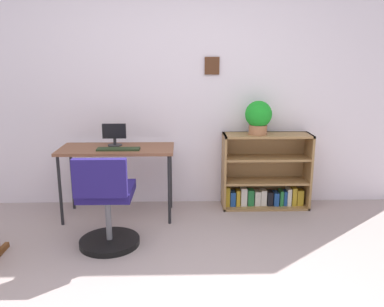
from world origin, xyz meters
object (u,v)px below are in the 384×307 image
(keyboard, at_px, (118,149))
(potted_plant_on_shelf, at_px, (258,116))
(bookshelf_low, at_px, (265,175))
(monitor, at_px, (114,135))
(desk, at_px, (117,154))
(office_chair, at_px, (106,207))

(keyboard, distance_m, potted_plant_on_shelf, 1.46)
(keyboard, height_order, bookshelf_low, bookshelf_low)
(monitor, height_order, keyboard, monitor)
(potted_plant_on_shelf, bearing_deg, desk, -172.15)
(desk, bearing_deg, keyboard, -72.18)
(desk, bearing_deg, potted_plant_on_shelf, 7.85)
(desk, distance_m, office_chair, 0.77)
(monitor, height_order, office_chair, monitor)
(monitor, relative_size, bookshelf_low, 0.25)
(potted_plant_on_shelf, bearing_deg, keyboard, -167.88)
(desk, bearing_deg, office_chair, -89.05)
(desk, height_order, office_chair, office_chair)
(monitor, bearing_deg, office_chair, -86.86)
(desk, height_order, potted_plant_on_shelf, potted_plant_on_shelf)
(office_chair, height_order, bookshelf_low, office_chair)
(bookshelf_low, bearing_deg, potted_plant_on_shelf, -152.83)
(monitor, relative_size, office_chair, 0.28)
(desk, height_order, monitor, monitor)
(bookshelf_low, relative_size, potted_plant_on_shelf, 2.64)
(monitor, bearing_deg, keyboard, -70.82)
(monitor, xyz_separation_m, potted_plant_on_shelf, (1.47, 0.12, 0.16))
(desk, distance_m, bookshelf_low, 1.60)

